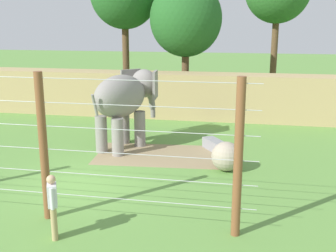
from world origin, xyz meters
name	(u,v)px	position (x,y,z in m)	size (l,w,h in m)	color
ground_plane	(83,183)	(0.00, 0.00, 0.00)	(120.00, 120.00, 0.00)	#609342
dirt_patch	(164,155)	(2.03, 3.46, 0.00)	(5.38, 2.96, 0.01)	#937F5B
embankment_wall	(153,94)	(0.00, 10.40, 1.24)	(36.00, 1.80, 2.47)	tan
elephant	(125,98)	(0.22, 4.28, 2.11)	(2.55, 4.10, 3.19)	gray
enrichment_ball	(226,156)	(4.58, 2.13, 0.53)	(1.07, 1.07, 1.07)	tan
cable_fence	(43,147)	(0.00, -2.53, 2.02)	(11.18, 0.22, 4.01)	brown
zookeeper	(53,204)	(0.70, -3.56, 0.93)	(0.38, 0.55, 1.67)	tan
feed_trough	(215,145)	(4.01, 4.47, 0.22)	(1.19, 1.44, 0.44)	gray
tree_behind_wall	(186,19)	(1.44, 13.03, 5.35)	(4.28, 4.28, 7.63)	brown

